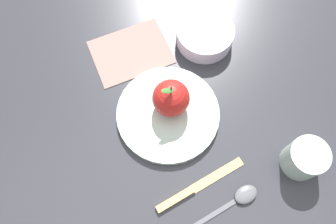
% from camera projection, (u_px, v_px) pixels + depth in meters
% --- Properties ---
extents(ground_plane, '(2.40, 2.40, 0.00)m').
position_uv_depth(ground_plane, '(176.00, 128.00, 0.72)').
color(ground_plane, '#2D2D33').
extents(dinner_plate, '(0.22, 0.22, 0.02)m').
position_uv_depth(dinner_plate, '(168.00, 114.00, 0.72)').
color(dinner_plate, '#B2C6B2').
rests_on(dinner_plate, ground_plane).
extents(apple, '(0.08, 0.08, 0.09)m').
position_uv_depth(apple, '(171.00, 98.00, 0.69)').
color(apple, '#B21E19').
rests_on(apple, dinner_plate).
extents(side_bowl, '(0.13, 0.13, 0.04)m').
position_uv_depth(side_bowl, '(205.00, 34.00, 0.77)').
color(side_bowl, silver).
rests_on(side_bowl, ground_plane).
extents(cup, '(0.08, 0.08, 0.07)m').
position_uv_depth(cup, '(305.00, 158.00, 0.66)').
color(cup, '#B2C6B2').
rests_on(cup, ground_plane).
extents(knife, '(0.20, 0.05, 0.01)m').
position_uv_depth(knife, '(193.00, 189.00, 0.67)').
color(knife, '#D8B766').
rests_on(knife, ground_plane).
extents(spoon, '(0.18, 0.05, 0.01)m').
position_uv_depth(spoon, '(237.00, 200.00, 0.66)').
color(spoon, '#59595E').
rests_on(spoon, ground_plane).
extents(linen_napkin, '(0.21, 0.18, 0.00)m').
position_uv_depth(linen_napkin, '(131.00, 52.00, 0.78)').
color(linen_napkin, gray).
rests_on(linen_napkin, ground_plane).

